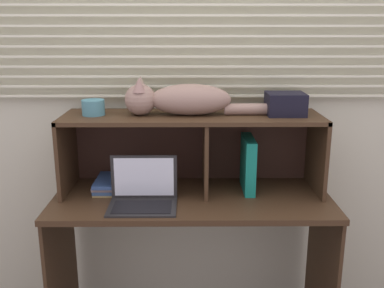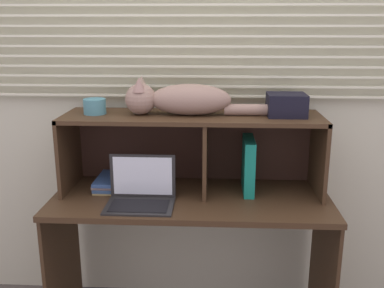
{
  "view_description": "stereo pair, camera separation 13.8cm",
  "coord_description": "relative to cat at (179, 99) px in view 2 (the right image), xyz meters",
  "views": [
    {
      "loc": [
        -0.02,
        -1.96,
        1.65
      ],
      "look_at": [
        0.0,
        0.31,
        1.04
      ],
      "focal_mm": 41.28,
      "sensor_mm": 36.0,
      "label": 1
    },
    {
      "loc": [
        0.12,
        -1.96,
        1.65
      ],
      "look_at": [
        0.0,
        0.31,
        1.04
      ],
      "focal_mm": 41.28,
      "sensor_mm": 36.0,
      "label": 2
    }
  ],
  "objects": [
    {
      "name": "desk",
      "position": [
        0.07,
        -0.1,
        -0.65
      ],
      "size": [
        1.46,
        0.6,
        0.78
      ],
      "color": "#3E2B19",
      "rests_on": "ground"
    },
    {
      "name": "book_stack",
      "position": [
        -0.36,
        0.0,
        -0.47
      ],
      "size": [
        0.19,
        0.27,
        0.07
      ],
      "color": "tan",
      "rests_on": "desk"
    },
    {
      "name": "storage_box",
      "position": [
        0.56,
        0.0,
        -0.02
      ],
      "size": [
        0.2,
        0.18,
        0.12
      ],
      "primitive_type": "cube",
      "color": "black",
      "rests_on": "hutch_shelf_unit"
    },
    {
      "name": "small_basket",
      "position": [
        -0.45,
        0.0,
        -0.04
      ],
      "size": [
        0.12,
        0.12,
        0.08
      ],
      "primitive_type": "cylinder",
      "color": "teal",
      "rests_on": "hutch_shelf_unit"
    },
    {
      "name": "cat",
      "position": [
        0.0,
        0.0,
        0.0
      ],
      "size": [
        0.75,
        0.17,
        0.2
      ],
      "color": "gray",
      "rests_on": "hutch_shelf_unit"
    },
    {
      "name": "laptop",
      "position": [
        -0.18,
        -0.21,
        -0.45
      ],
      "size": [
        0.34,
        0.23,
        0.24
      ],
      "color": "black",
      "rests_on": "desk"
    },
    {
      "name": "back_panel_with_blinds",
      "position": [
        0.07,
        0.24,
        -0.02
      ],
      "size": [
        4.4,
        0.08,
        2.5
      ],
      "color": "beige",
      "rests_on": "ground"
    },
    {
      "name": "hutch_shelf_unit",
      "position": [
        0.08,
        0.03,
        -0.2
      ],
      "size": [
        1.36,
        0.38,
        0.42
      ],
      "color": "#3E2B19",
      "rests_on": "desk"
    },
    {
      "name": "binder_upright",
      "position": [
        0.37,
        0.0,
        -0.35
      ],
      "size": [
        0.06,
        0.26,
        0.29
      ],
      "primitive_type": "cube",
      "color": "#14826D",
      "rests_on": "desk"
    }
  ]
}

